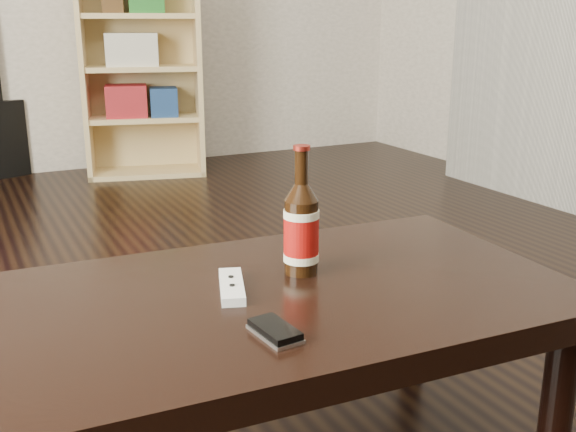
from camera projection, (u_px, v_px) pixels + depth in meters
name	position (u px, v px, depth m)	size (l,w,h in m)	color
floor	(209.00, 415.00, 1.63)	(5.00, 6.00, 0.01)	black
bookshelf	(140.00, 63.00, 3.99)	(0.75, 0.48, 1.28)	tan
coffee_table	(285.00, 315.00, 1.31)	(1.14, 0.70, 0.41)	black
beer_bottle	(301.00, 229.00, 1.36)	(0.07, 0.07, 0.26)	black
phone	(275.00, 331.00, 1.10)	(0.06, 0.11, 0.02)	silver
remote	(232.00, 286.00, 1.29)	(0.09, 0.16, 0.02)	silver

